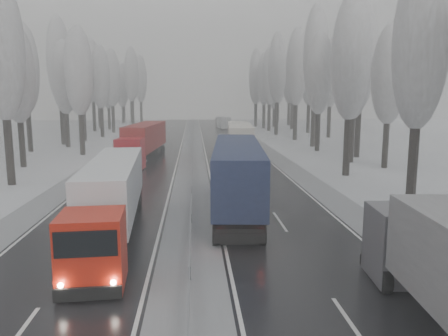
{
  "coord_description": "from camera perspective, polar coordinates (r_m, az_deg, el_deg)",
  "views": [
    {
      "loc": [
        0.23,
        -12.63,
        7.3
      ],
      "look_at": [
        2.39,
        18.54,
        2.2
      ],
      "focal_mm": 35.0,
      "sensor_mm": 36.0,
      "label": 1
    }
  ],
  "objects": [
    {
      "name": "median_guardrail",
      "position": [
        43.14,
        -4.22,
        0.31
      ],
      "size": [
        0.12,
        200.0,
        0.76
      ],
      "color": "slate",
      "rests_on": "ground"
    },
    {
      "name": "tree_19",
      "position": [
        47.98,
        20.81,
        11.21
      ],
      "size": [
        3.6,
        3.6,
        14.57
      ],
      "color": "black",
      "rests_on": "ground"
    },
    {
      "name": "tree_20",
      "position": [
        51.03,
        16.68,
        12.09
      ],
      "size": [
        3.6,
        3.6,
        15.71
      ],
      "color": "black",
      "rests_on": "ground"
    },
    {
      "name": "tree_60",
      "position": [
        50.21,
        -25.44,
        11.01
      ],
      "size": [
        3.6,
        3.6,
        14.84
      ],
      "color": "black",
      "rests_on": "ground"
    },
    {
      "name": "tree_27",
      "position": [
        81.76,
        13.77,
        11.86
      ],
      "size": [
        3.6,
        3.6,
        17.62
      ],
      "color": "black",
      "rests_on": "ground"
    },
    {
      "name": "tree_33",
      "position": [
        107.64,
        6.6,
        10.25
      ],
      "size": [
        3.6,
        3.6,
        14.33
      ],
      "color": "black",
      "rests_on": "ground"
    },
    {
      "name": "shoulder_left",
      "position": [
        44.49,
        -17.47,
        -0.58
      ],
      "size": [
        2.4,
        200.0,
        0.04
      ],
      "primitive_type": "cube",
      "color": "gray",
      "rests_on": "ground"
    },
    {
      "name": "truck_cream_box",
      "position": [
        52.16,
        1.99,
        3.91
      ],
      "size": [
        3.62,
        16.35,
        4.16
      ],
      "rotation": [
        0.0,
        0.0,
        -0.07
      ],
      "color": "#9F988D",
      "rests_on": "ground"
    },
    {
      "name": "tree_28",
      "position": [
        86.27,
        6.98,
        12.75
      ],
      "size": [
        3.6,
        3.6,
        19.62
      ],
      "color": "black",
      "rests_on": "ground"
    },
    {
      "name": "tree_39",
      "position": [
        135.08,
        5.21,
        10.57
      ],
      "size": [
        3.6,
        3.6,
        16.19
      ],
      "color": "black",
      "rests_on": "ground"
    },
    {
      "name": "tree_26",
      "position": [
        76.06,
        9.46,
        12.77
      ],
      "size": [
        3.6,
        3.6,
        18.78
      ],
      "color": "black",
      "rests_on": "ground"
    },
    {
      "name": "truck_blue_box",
      "position": [
        28.19,
        1.72,
        -0.36
      ],
      "size": [
        4.09,
        17.39,
        4.43
      ],
      "rotation": [
        0.0,
        0.0,
        -0.08
      ],
      "color": "#1F214E",
      "rests_on": "ground"
    },
    {
      "name": "truck_red_white",
      "position": [
        23.76,
        -14.42,
        -3.25
      ],
      "size": [
        3.38,
        15.26,
        3.88
      ],
      "rotation": [
        0.0,
        0.0,
        0.07
      ],
      "color": "red",
      "rests_on": "ground"
    },
    {
      "name": "tree_29",
      "position": [
        91.74,
        11.11,
        11.83
      ],
      "size": [
        3.6,
        3.6,
        18.11
      ],
      "color": "black",
      "rests_on": "ground"
    },
    {
      "name": "shoulder_right",
      "position": [
        44.38,
        9.07,
        -0.29
      ],
      "size": [
        2.4,
        200.0,
        0.04
      ],
      "primitive_type": "cube",
      "color": "gray",
      "rests_on": "ground"
    },
    {
      "name": "tree_62",
      "position": [
        58.19,
        -18.46,
        11.82
      ],
      "size": [
        3.6,
        3.6,
        16.04
      ],
      "color": "black",
      "rests_on": "ground"
    },
    {
      "name": "box_truck_distant",
      "position": [
        102.41,
        -0.13,
        5.98
      ],
      "size": [
        3.21,
        7.74,
        2.81
      ],
      "rotation": [
        0.0,
        0.0,
        0.12
      ],
      "color": "silver",
      "rests_on": "ground"
    },
    {
      "name": "tree_70",
      "position": [
        93.37,
        -14.46,
        11.27
      ],
      "size": [
        3.6,
        3.6,
        17.09
      ],
      "color": "black",
      "rests_on": "ground"
    },
    {
      "name": "tree_76",
      "position": [
        122.27,
        -10.88,
        11.29
      ],
      "size": [
        3.6,
        3.6,
        18.55
      ],
      "color": "black",
      "rests_on": "ground"
    },
    {
      "name": "tree_38",
      "position": [
        130.74,
        4.26,
        11.12
      ],
      "size": [
        3.6,
        3.6,
        17.97
      ],
      "color": "black",
      "rests_on": "ground"
    },
    {
      "name": "tree_16",
      "position": [
        32.11,
        24.34,
        14.49
      ],
      "size": [
        3.6,
        3.6,
        16.53
      ],
      "color": "black",
      "rests_on": "ground"
    },
    {
      "name": "median_slush",
      "position": [
        43.25,
        -4.21,
        -0.45
      ],
      "size": [
        3.0,
        200.0,
        0.04
      ],
      "primitive_type": "cube",
      "color": "gray",
      "rests_on": "ground"
    },
    {
      "name": "ground",
      "position": [
        14.59,
        -4.65,
        -20.79
      ],
      "size": [
        260.0,
        260.0,
        0.0
      ],
      "primitive_type": "plane",
      "color": "white",
      "rests_on": "ground"
    },
    {
      "name": "tree_77",
      "position": [
        126.93,
        -13.18,
        9.91
      ],
      "size": [
        3.6,
        3.6,
        14.32
      ],
      "color": "black",
      "rests_on": "ground"
    },
    {
      "name": "tree_66",
      "position": [
        77.24,
        -18.06,
        10.71
      ],
      "size": [
        3.6,
        3.6,
        15.23
      ],
      "color": "black",
      "rests_on": "ground"
    },
    {
      "name": "tree_79",
      "position": [
        133.58,
        -13.04,
        10.63
      ],
      "size": [
        3.6,
        3.6,
        17.07
      ],
      "color": "black",
      "rests_on": "ground"
    },
    {
      "name": "tree_35",
      "position": [
        115.7,
        8.54,
        11.38
      ],
      "size": [
        3.6,
        3.6,
        18.25
      ],
      "color": "black",
      "rests_on": "ground"
    },
    {
      "name": "tree_64",
      "position": [
        67.96,
        -20.13,
        10.96
      ],
      "size": [
        3.6,
        3.6,
        15.42
      ],
      "color": "black",
      "rests_on": "ground"
    },
    {
      "name": "tree_67",
      "position": [
        81.5,
        -18.38,
        11.43
      ],
      "size": [
        3.6,
        3.6,
        17.09
      ],
      "color": "black",
      "rests_on": "ground"
    },
    {
      "name": "tree_36",
      "position": [
        120.11,
        4.18,
        11.98
      ],
      "size": [
        3.6,
        3.6,
        20.23
      ],
      "color": "black",
      "rests_on": "ground"
    },
    {
      "name": "carriageway_left",
      "position": [
        43.59,
        -11.13,
        -0.53
      ],
      "size": [
        7.5,
        200.0,
        0.03
      ],
      "primitive_type": "cube",
      "color": "black",
      "rests_on": "ground"
    },
    {
      "name": "tree_69",
      "position": [
        88.58,
        -18.53,
        12.14
      ],
      "size": [
        3.6,
        3.6,
        19.35
      ],
      "color": "black",
      "rests_on": "ground"
    },
    {
      "name": "tree_24",
      "position": [
        66.32,
        11.87,
        14.17
      ],
      "size": [
        3.6,
        3.6,
        20.49
      ],
      "color": "black",
      "rests_on": "ground"
    },
    {
      "name": "tree_58",
      "position": [
        40.42,
        -27.1,
        13.68
      ],
      "size": [
        3.6,
        3.6,
        17.21
      ],
      "color": "black",
      "rests_on": "ground"
    },
    {
      "name": "tree_65",
      "position": [
        72.44,
        -20.75,
        12.84
      ],
      "size": [
        3.6,
        3.6,
        19.48
      ],
      "color": "black",
      "rests_on": "ground"
    },
    {
      "name": "tree_63",
      "position": [
        64.37,
        -24.55,
        11.65
      ],
      "size": [
        3.6,
        3.6,
        16.88
      ],
      "color": "black",
      "rests_on": "ground"
    },
    {
      "name": "tree_21",
      "position": [
        55.68,
        17.5,
        13.7
      ],
      "size": [
        3.6,
        3.6,
        18.62
      ],
      "color": "black",
      "rests_on": "ground"
    },
    {
      "name": "tree_30",
      "position": [
        95.83,
        5.98,
        11.74
      ],
      "size": [
        3.6,
        3.6,
        17.86
      ],
      "color": "black",
      "rests_on": "ground"
    },
    {
      "name": "tree_31",
      "position": [
        100.92,
        8.97,
        11.81
      ],
      "size": [
        3.6,
        3.6,
        18.58
      ],
      "color": "black",
      "rests_on": "ground"
    },
    {
      "name": "tree_18",
      "position": [
        42.29,
        16.24,
        13.52
      ],
      "size": [
        3.6,
        3.6,
        16.58
      ],
      "color": "black",
      "rests_on": "ground"
    },
    {
      "name": "truck_red_red",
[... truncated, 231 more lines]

